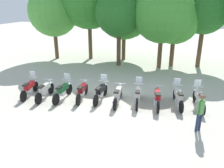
{
  "coord_description": "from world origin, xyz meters",
  "views": [
    {
      "loc": [
        4.02,
        -10.71,
        5.32
      ],
      "look_at": [
        0.0,
        0.5,
        0.9
      ],
      "focal_mm": 36.05,
      "sensor_mm": 36.0,
      "label": 1
    }
  ],
  "objects_px": {
    "tree_5": "(175,19)",
    "motorcycle_3": "(82,91)",
    "motorcycle_8": "(178,97)",
    "tree_6": "(205,11)",
    "tree_0": "(53,12)",
    "tree_3": "(119,13)",
    "motorcycle_4": "(101,92)",
    "motorcycle_5": "(118,95)",
    "tree_2": "(124,10)",
    "motorcycle_6": "(138,95)",
    "tree_4": "(163,12)",
    "motorcycle_0": "(30,88)",
    "motorcycle_7": "(157,97)",
    "motorcycle_2": "(63,91)",
    "motorcycle_9": "(199,99)",
    "person_0": "(200,110)",
    "motorcycle_1": "(45,90)"
  },
  "relations": [
    {
      "from": "tree_0",
      "to": "motorcycle_5",
      "type": "bearing_deg",
      "value": -41.36
    },
    {
      "from": "motorcycle_3",
      "to": "tree_5",
      "type": "xyz_separation_m",
      "value": [
        4.03,
        8.94,
        3.41
      ]
    },
    {
      "from": "motorcycle_7",
      "to": "motorcycle_9",
      "type": "xyz_separation_m",
      "value": [
        2.08,
        0.56,
        0.01
      ]
    },
    {
      "from": "motorcycle_8",
      "to": "motorcycle_9",
      "type": "bearing_deg",
      "value": -99.25
    },
    {
      "from": "motorcycle_7",
      "to": "tree_6",
      "type": "relative_size",
      "value": 0.34
    },
    {
      "from": "motorcycle_5",
      "to": "motorcycle_3",
      "type": "bearing_deg",
      "value": 87.08
    },
    {
      "from": "motorcycle_1",
      "to": "motorcycle_6",
      "type": "distance_m",
      "value": 5.32
    },
    {
      "from": "motorcycle_5",
      "to": "motorcycle_8",
      "type": "xyz_separation_m",
      "value": [
        3.12,
        0.8,
        0.01
      ]
    },
    {
      "from": "motorcycle_9",
      "to": "tree_3",
      "type": "height_order",
      "value": "tree_3"
    },
    {
      "from": "motorcycle_7",
      "to": "person_0",
      "type": "distance_m",
      "value": 2.83
    },
    {
      "from": "motorcycle_7",
      "to": "tree_0",
      "type": "height_order",
      "value": "tree_0"
    },
    {
      "from": "motorcycle_2",
      "to": "motorcycle_4",
      "type": "bearing_deg",
      "value": -77.22
    },
    {
      "from": "person_0",
      "to": "tree_5",
      "type": "distance_m",
      "value": 10.91
    },
    {
      "from": "motorcycle_0",
      "to": "motorcycle_8",
      "type": "distance_m",
      "value": 8.48
    },
    {
      "from": "motorcycle_9",
      "to": "motorcycle_6",
      "type": "bearing_deg",
      "value": 86.66
    },
    {
      "from": "motorcycle_5",
      "to": "motorcycle_7",
      "type": "bearing_deg",
      "value": -87.18
    },
    {
      "from": "tree_0",
      "to": "tree_6",
      "type": "xyz_separation_m",
      "value": [
        12.99,
        1.56,
        0.15
      ]
    },
    {
      "from": "tree_0",
      "to": "tree_3",
      "type": "distance_m",
      "value": 6.48
    },
    {
      "from": "motorcycle_8",
      "to": "motorcycle_7",
      "type": "bearing_deg",
      "value": 96.23
    },
    {
      "from": "motorcycle_7",
      "to": "motorcycle_2",
      "type": "bearing_deg",
      "value": 86.91
    },
    {
      "from": "motorcycle_5",
      "to": "tree_4",
      "type": "height_order",
      "value": "tree_4"
    },
    {
      "from": "motorcycle_3",
      "to": "tree_3",
      "type": "relative_size",
      "value": 0.34
    },
    {
      "from": "motorcycle_6",
      "to": "person_0",
      "type": "bearing_deg",
      "value": -130.6
    },
    {
      "from": "tree_5",
      "to": "motorcycle_0",
      "type": "bearing_deg",
      "value": -126.86
    },
    {
      "from": "motorcycle_8",
      "to": "tree_5",
      "type": "bearing_deg",
      "value": -8.01
    },
    {
      "from": "tree_0",
      "to": "tree_6",
      "type": "height_order",
      "value": "tree_0"
    },
    {
      "from": "motorcycle_3",
      "to": "tree_4",
      "type": "bearing_deg",
      "value": -32.19
    },
    {
      "from": "motorcycle_1",
      "to": "motorcycle_8",
      "type": "xyz_separation_m",
      "value": [
        7.29,
        1.56,
        0.01
      ]
    },
    {
      "from": "tree_5",
      "to": "tree_4",
      "type": "bearing_deg",
      "value": -135.83
    },
    {
      "from": "motorcycle_0",
      "to": "motorcycle_2",
      "type": "bearing_deg",
      "value": -96.27
    },
    {
      "from": "motorcycle_1",
      "to": "tree_3",
      "type": "height_order",
      "value": "tree_3"
    },
    {
      "from": "motorcycle_1",
      "to": "motorcycle_4",
      "type": "bearing_deg",
      "value": -83.85
    },
    {
      "from": "motorcycle_3",
      "to": "motorcycle_4",
      "type": "height_order",
      "value": "motorcycle_4"
    },
    {
      "from": "motorcycle_0",
      "to": "motorcycle_5",
      "type": "bearing_deg",
      "value": -95.0
    },
    {
      "from": "tree_2",
      "to": "motorcycle_6",
      "type": "bearing_deg",
      "value": -68.49
    },
    {
      "from": "motorcycle_7",
      "to": "motorcycle_5",
      "type": "bearing_deg",
      "value": 87.4
    },
    {
      "from": "motorcycle_1",
      "to": "person_0",
      "type": "xyz_separation_m",
      "value": [
        8.32,
        -0.74,
        0.51
      ]
    },
    {
      "from": "motorcycle_0",
      "to": "tree_4",
      "type": "relative_size",
      "value": 0.31
    },
    {
      "from": "motorcycle_6",
      "to": "motorcycle_7",
      "type": "bearing_deg",
      "value": -98.3
    },
    {
      "from": "motorcycle_7",
      "to": "tree_4",
      "type": "xyz_separation_m",
      "value": [
        -1.04,
        7.53,
        3.96
      ]
    },
    {
      "from": "motorcycle_6",
      "to": "tree_2",
      "type": "xyz_separation_m",
      "value": [
        -3.66,
        9.3,
        4.05
      ]
    },
    {
      "from": "motorcycle_2",
      "to": "tree_0",
      "type": "distance_m",
      "value": 10.82
    },
    {
      "from": "motorcycle_4",
      "to": "tree_3",
      "type": "height_order",
      "value": "tree_3"
    },
    {
      "from": "motorcycle_8",
      "to": "tree_6",
      "type": "bearing_deg",
      "value": -23.06
    },
    {
      "from": "motorcycle_3",
      "to": "motorcycle_7",
      "type": "bearing_deg",
      "value": -93.75
    },
    {
      "from": "motorcycle_9",
      "to": "tree_2",
      "type": "relative_size",
      "value": 0.3
    },
    {
      "from": "tree_5",
      "to": "motorcycle_3",
      "type": "bearing_deg",
      "value": -114.28
    },
    {
      "from": "motorcycle_4",
      "to": "motorcycle_5",
      "type": "bearing_deg",
      "value": -97.12
    },
    {
      "from": "motorcycle_9",
      "to": "tree_3",
      "type": "relative_size",
      "value": 0.34
    },
    {
      "from": "motorcycle_9",
      "to": "tree_2",
      "type": "bearing_deg",
      "value": 23.86
    }
  ]
}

